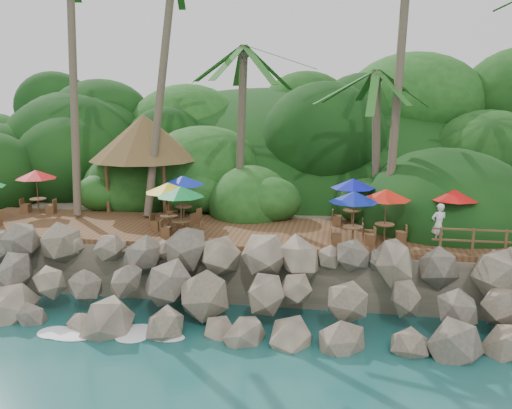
# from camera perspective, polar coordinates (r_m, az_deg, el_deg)

# --- Properties ---
(ground) EXTENTS (140.00, 140.00, 0.00)m
(ground) POSITION_cam_1_polar(r_m,az_deg,el_deg) (18.78, -3.11, -13.98)
(ground) COLOR #19514F
(ground) RESTS_ON ground
(land_base) EXTENTS (32.00, 25.20, 2.10)m
(land_base) POSITION_cam_1_polar(r_m,az_deg,el_deg) (33.48, 2.82, -0.49)
(land_base) COLOR gray
(land_base) RESTS_ON ground
(jungle_hill) EXTENTS (44.80, 28.00, 15.40)m
(jungle_hill) POSITION_cam_1_polar(r_m,az_deg,el_deg) (40.99, 4.03, 0.28)
(jungle_hill) COLOR #143811
(jungle_hill) RESTS_ON ground
(seawall) EXTENTS (29.00, 4.00, 2.30)m
(seawall) POSITION_cam_1_polar(r_m,az_deg,el_deg) (20.13, -1.90, -8.59)
(seawall) COLOR gray
(seawall) RESTS_ON ground
(terrace) EXTENTS (26.00, 5.00, 0.20)m
(terrace) POSITION_cam_1_polar(r_m,az_deg,el_deg) (23.57, 0.00, -2.86)
(terrace) COLOR brown
(terrace) RESTS_ON land_base
(jungle_foliage) EXTENTS (44.00, 16.00, 12.00)m
(jungle_foliage) POSITION_cam_1_polar(r_m,az_deg,el_deg) (32.75, 2.60, -2.65)
(jungle_foliage) COLOR #143811
(jungle_foliage) RESTS_ON ground
(foam_line) EXTENTS (25.20, 0.80, 0.06)m
(foam_line) POSITION_cam_1_polar(r_m,az_deg,el_deg) (19.04, -2.91, -13.51)
(foam_line) COLOR white
(foam_line) RESTS_ON ground
(palapa) EXTENTS (5.36, 5.36, 4.60)m
(palapa) POSITION_cam_1_polar(r_m,az_deg,el_deg) (28.00, -11.26, 6.71)
(palapa) COLOR brown
(palapa) RESTS_ON ground
(dining_clusters) EXTENTS (25.19, 5.07, 2.06)m
(dining_clusters) POSITION_cam_1_polar(r_m,az_deg,el_deg) (23.05, 2.01, 1.41)
(dining_clusters) COLOR brown
(dining_clusters) RESTS_ON terrace
(waiter) EXTENTS (0.68, 0.54, 1.63)m
(waiter) POSITION_cam_1_polar(r_m,az_deg,el_deg) (22.20, 18.03, -1.94)
(waiter) COLOR white
(waiter) RESTS_ON terrace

